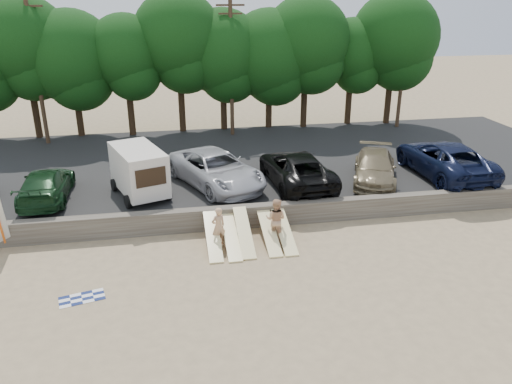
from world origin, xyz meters
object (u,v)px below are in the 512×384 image
car_5 (444,159)px  beachgoer_b (276,219)px  car_1 (46,185)px  car_3 (296,169)px  beachgoer_a (218,226)px  car_4 (375,168)px  box_trailer (139,170)px  cooler (234,233)px  car_2 (216,169)px

car_5 → beachgoer_b: 10.94m
car_1 → car_5: size_ratio=0.77×
car_1 → car_3: size_ratio=0.84×
beachgoer_a → beachgoer_b: bearing=159.4°
car_3 → car_4: 4.07m
box_trailer → car_4: 11.77m
beachgoer_b → car_3: bearing=-85.8°
beachgoer_a → car_1: bearing=-53.6°
box_trailer → cooler: 5.76m
car_2 → beachgoer_b: bearing=-92.4°
box_trailer → beachgoer_b: size_ratio=2.21×
beachgoer_a → cooler: beachgoer_a is taller
car_1 → beachgoer_a: bearing=147.5°
box_trailer → car_4: (11.75, -0.13, -0.58)m
cooler → car_3: bearing=56.3°
car_2 → car_4: bearing=-29.9°
cooler → beachgoer_b: bearing=-8.6°
car_3 → cooler: 5.53m
car_1 → car_2: car_2 is taller
beachgoer_a → car_3: bearing=-156.7°
car_2 → car_5: 12.00m
car_2 → cooler: bearing=-110.3°
car_1 → cooler: car_1 is taller
box_trailer → car_3: bearing=-18.1°
car_5 → beachgoer_a: car_5 is taller
car_1 → beachgoer_a: (7.54, -4.60, -0.59)m
car_5 → beachgoer_b: car_5 is taller
car_5 → car_2: bearing=-4.1°
box_trailer → car_4: box_trailer is taller
box_trailer → beachgoer_b: (5.69, -4.28, -1.09)m
box_trailer → car_1: 4.32m
car_3 → car_2: bearing=-11.1°
car_3 → cooler: car_3 is taller
car_1 → beachgoer_b: (9.97, -4.53, -0.51)m
car_1 → beachgoer_b: size_ratio=2.74×
beachgoer_a → beachgoer_b: (2.42, 0.07, 0.08)m
car_2 → beachgoer_a: bearing=-119.2°
car_2 → beachgoer_b: (1.98, -4.96, -0.64)m
beachgoer_a → car_5: bearing=177.4°
beachgoer_a → box_trailer: bearing=-75.4°
car_4 → car_5: bearing=25.6°
car_5 → beachgoer_b: bearing=22.3°
car_4 → car_5: size_ratio=0.77×
car_1 → car_5: 19.97m
car_5 → cooler: (-11.69, -3.81, -1.45)m
car_3 → beachgoer_a: car_3 is taller
car_1 → car_3: 11.98m
car_4 → beachgoer_b: bearing=-123.4°
beachgoer_a → cooler: size_ratio=4.39×
car_1 → box_trailer: bearing=175.6°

